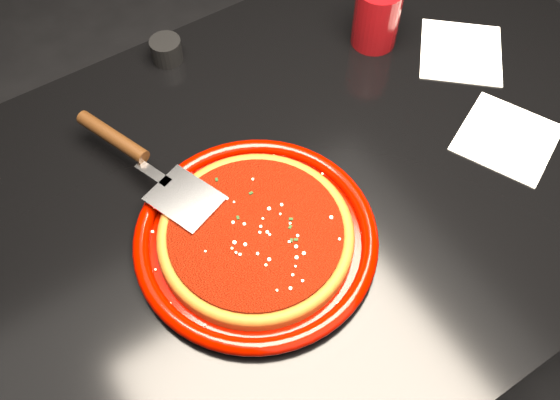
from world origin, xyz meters
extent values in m
cube|color=black|center=(0.00, 0.00, -0.01)|extent=(4.00, 4.00, 0.01)
cube|color=black|center=(0.00, 0.00, 0.38)|extent=(1.20, 0.80, 0.75)
cylinder|color=#710500|center=(-0.15, -0.05, 0.76)|extent=(0.45, 0.45, 0.03)
cylinder|color=brown|center=(-0.15, -0.05, 0.77)|extent=(0.36, 0.36, 0.01)
torus|color=brown|center=(-0.15, -0.05, 0.77)|extent=(0.36, 0.36, 0.02)
cylinder|color=#671004|center=(-0.15, -0.05, 0.78)|extent=(0.32, 0.32, 0.01)
cylinder|color=maroon|center=(0.25, 0.18, 0.80)|extent=(0.09, 0.09, 0.11)
cube|color=white|center=(0.29, -0.11, 0.75)|extent=(0.19, 0.19, 0.00)
cube|color=white|center=(0.36, 0.07, 0.75)|extent=(0.20, 0.20, 0.00)
cylinder|color=black|center=(-0.08, 0.34, 0.77)|extent=(0.06, 0.06, 0.04)
camera|label=1|loc=(-0.36, -0.43, 1.52)|focal=40.00mm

